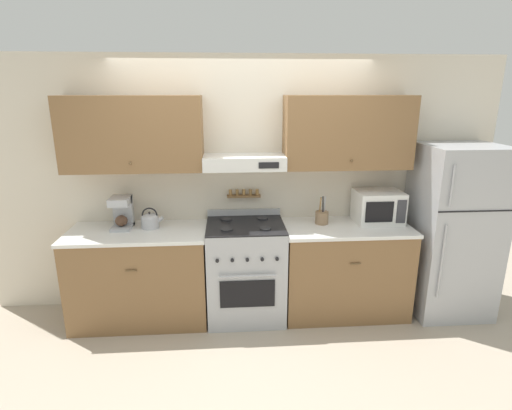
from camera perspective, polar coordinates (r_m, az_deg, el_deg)
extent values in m
plane|color=#B2A38E|center=(3.98, -1.19, -17.69)|extent=(16.00, 16.00, 0.00)
cube|color=beige|center=(4.12, -1.81, 2.90)|extent=(5.20, 0.08, 2.55)
cube|color=brown|center=(3.92, -17.25, 9.67)|extent=(1.29, 0.33, 0.69)
sphere|color=brown|center=(3.78, -17.52, 5.67)|extent=(0.02, 0.02, 0.02)
cube|color=brown|center=(4.00, 12.99, 10.08)|extent=(1.23, 0.33, 0.69)
sphere|color=brown|center=(3.86, 13.52, 6.17)|extent=(0.02, 0.02, 0.02)
cube|color=silver|center=(3.84, -1.70, 6.14)|extent=(0.78, 0.37, 0.13)
cube|color=black|center=(3.68, 1.85, 5.68)|extent=(0.19, 0.01, 0.06)
cube|color=brown|center=(4.07, -1.75, 1.28)|extent=(0.34, 0.07, 0.02)
cylinder|color=olive|center=(4.05, -3.68, 1.79)|extent=(0.03, 0.03, 0.06)
cylinder|color=olive|center=(4.05, -2.71, 1.80)|extent=(0.03, 0.03, 0.06)
cylinder|color=olive|center=(4.06, -1.75, 1.82)|extent=(0.03, 0.03, 0.06)
cylinder|color=olive|center=(4.06, -0.80, 1.84)|extent=(0.03, 0.03, 0.06)
cylinder|color=olive|center=(4.06, 0.16, 1.86)|extent=(0.03, 0.03, 0.06)
cube|color=brown|center=(4.14, -16.14, -9.82)|extent=(1.29, 0.64, 0.90)
cube|color=white|center=(3.97, -16.66, -3.77)|extent=(1.31, 0.67, 0.03)
cylinder|color=brown|center=(3.76, -17.41, -8.98)|extent=(0.10, 0.01, 0.01)
cube|color=brown|center=(4.22, 12.43, -9.08)|extent=(1.23, 0.64, 0.90)
cube|color=white|center=(4.04, 12.82, -3.12)|extent=(1.25, 0.67, 0.03)
cylinder|color=brown|center=(3.84, 14.02, -8.17)|extent=(0.10, 0.01, 0.01)
cube|color=#ADAFB5|center=(4.03, -1.48, -9.41)|extent=(0.75, 0.64, 0.96)
cube|color=black|center=(3.77, -1.23, -12.59)|extent=(0.51, 0.01, 0.27)
cylinder|color=#ADAFB5|center=(3.66, -1.22, -10.14)|extent=(0.52, 0.02, 0.02)
cube|color=black|center=(3.85, -1.53, -2.87)|extent=(0.75, 0.64, 0.01)
cylinder|color=#232326|center=(3.69, -4.21, -3.50)|extent=(0.11, 0.11, 0.02)
cylinder|color=#232326|center=(3.71, 1.36, -3.37)|extent=(0.11, 0.11, 0.02)
cylinder|color=#232326|center=(3.99, -4.22, -2.02)|extent=(0.11, 0.11, 0.02)
cylinder|color=#232326|center=(4.00, 0.93, -1.91)|extent=(0.11, 0.11, 0.02)
cylinder|color=black|center=(3.61, -5.57, -7.94)|extent=(0.03, 0.02, 0.03)
cylinder|color=black|center=(3.61, -3.41, -7.90)|extent=(0.03, 0.02, 0.03)
cylinder|color=black|center=(3.61, -1.25, -7.85)|extent=(0.03, 0.02, 0.03)
cylinder|color=black|center=(3.62, 0.90, -7.79)|extent=(0.03, 0.02, 0.03)
cylinder|color=black|center=(3.64, 3.03, -7.71)|extent=(0.03, 0.02, 0.03)
cube|color=#ADAFB5|center=(4.12, -1.74, -1.02)|extent=(0.75, 0.04, 0.06)
cube|color=#ADAFB5|center=(4.46, 26.25, -3.31)|extent=(0.75, 0.69, 1.72)
cube|color=black|center=(4.09, 29.17, -0.78)|extent=(0.75, 0.01, 0.01)
cylinder|color=#ADAFB5|center=(3.88, 26.25, 2.45)|extent=(0.02, 0.02, 0.38)
cylinder|color=#ADAFB5|center=(4.09, 25.01, -7.42)|extent=(0.02, 0.02, 0.72)
cylinder|color=#B7B7BC|center=(4.00, -14.88, -2.40)|extent=(0.17, 0.17, 0.11)
ellipsoid|color=#B7B7BC|center=(3.99, -14.94, -1.66)|extent=(0.16, 0.16, 0.06)
sphere|color=black|center=(3.97, -14.98, -1.09)|extent=(0.02, 0.02, 0.02)
cylinder|color=#B7B7BC|center=(3.98, -13.75, -2.16)|extent=(0.11, 0.04, 0.09)
torus|color=black|center=(3.98, -14.96, -1.40)|extent=(0.15, 0.01, 0.15)
cube|color=#ADAFB5|center=(4.07, -18.53, -2.97)|extent=(0.18, 0.25, 0.03)
cube|color=#ADAFB5|center=(4.11, -18.42, -0.74)|extent=(0.18, 0.08, 0.31)
cube|color=#ADAFB5|center=(3.99, -18.89, 0.52)|extent=(0.18, 0.21, 0.07)
ellipsoid|color=#4C3323|center=(4.03, -18.68, -2.15)|extent=(0.12, 0.12, 0.11)
cube|color=white|center=(4.20, 17.02, -0.22)|extent=(0.45, 0.36, 0.32)
cube|color=black|center=(4.01, 17.22, -0.97)|extent=(0.27, 0.01, 0.20)
cube|color=#38383D|center=(4.10, 20.06, -0.89)|extent=(0.09, 0.01, 0.23)
cylinder|color=#8E7051|center=(4.04, 9.38, -1.80)|extent=(0.13, 0.13, 0.12)
cylinder|color=olive|center=(3.98, 9.18, 0.03)|extent=(0.01, 0.05, 0.16)
cylinder|color=#28282B|center=(4.00, 9.55, 0.09)|extent=(0.01, 0.04, 0.16)
cylinder|color=#B2B2B7|center=(4.01, 9.79, 0.12)|extent=(0.01, 0.03, 0.16)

